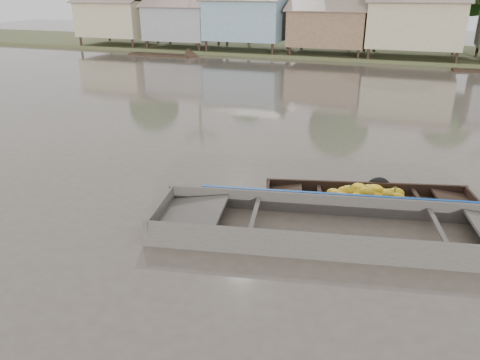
% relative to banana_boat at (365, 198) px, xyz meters
% --- Properties ---
extents(ground, '(120.00, 120.00, 0.00)m').
position_rel_banana_boat_xyz_m(ground, '(-2.09, -2.42, -0.13)').
color(ground, '#4C423A').
rests_on(ground, ground).
extents(riverbank, '(120.00, 12.47, 10.22)m').
position_rel_banana_boat_xyz_m(riverbank, '(0.94, 29.45, 2.94)').
color(riverbank, '#384723').
rests_on(riverbank, ground).
extents(banana_boat, '(5.30, 2.52, 0.74)m').
position_rel_banana_boat_xyz_m(banana_boat, '(0.00, 0.00, 0.00)').
color(banana_boat, black).
rests_on(banana_boat, ground).
extents(viewer_boat, '(8.65, 3.81, 0.67)m').
position_rel_banana_boat_xyz_m(viewer_boat, '(-0.24, -1.89, -0.05)').
color(viewer_boat, '#3A3531').
rests_on(viewer_boat, ground).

